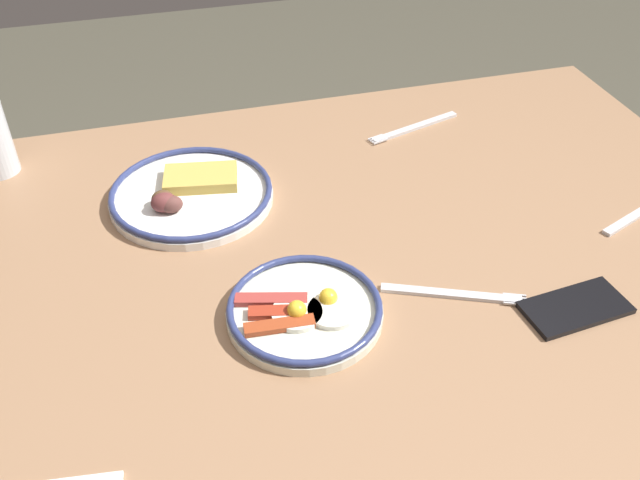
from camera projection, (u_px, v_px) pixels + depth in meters
dining_table at (364, 305)px, 1.14m from camera, size 1.27×0.93×0.73m
plate_near_main at (191, 193)px, 1.14m from camera, size 0.27×0.27×0.05m
plate_center_pancakes at (304, 310)px, 0.93m from camera, size 0.21×0.21×0.04m
cell_phone at (575, 308)px, 0.95m from camera, size 0.15×0.09×0.01m
fork_near at (413, 128)px, 1.33m from camera, size 0.20×0.07×0.01m
fork_far at (454, 294)px, 0.97m from camera, size 0.19×0.10×0.01m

